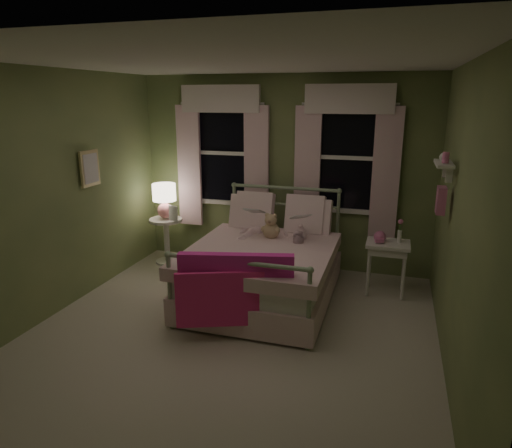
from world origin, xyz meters
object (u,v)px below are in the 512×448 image
(bed, at_px, (265,267))
(nightstand_right, at_px, (388,250))
(child_left, at_px, (253,211))
(teddy_bear, at_px, (271,228))
(nightstand_left, at_px, (166,234))
(child_right, at_px, (297,218))
(table_lamp, at_px, (164,198))

(bed, height_order, nightstand_right, bed)
(child_left, height_order, nightstand_right, child_left)
(bed, bearing_deg, teddy_bear, 90.00)
(nightstand_left, bearing_deg, bed, -23.96)
(nightstand_right, bearing_deg, teddy_bear, -168.49)
(bed, distance_m, nightstand_left, 1.83)
(bed, height_order, child_right, child_right)
(table_lamp, bearing_deg, teddy_bear, -16.01)
(bed, bearing_deg, nightstand_right, 21.66)
(bed, relative_size, table_lamp, 4.19)
(bed, height_order, table_lamp, bed)
(child_right, distance_m, nightstand_right, 1.14)
(child_left, height_order, table_lamp, child_left)
(child_left, bearing_deg, table_lamp, -4.48)
(child_left, height_order, child_right, child_left)
(teddy_bear, distance_m, nightstand_right, 1.41)
(nightstand_left, bearing_deg, teddy_bear, -16.01)
(child_left, height_order, teddy_bear, child_left)
(teddy_bear, distance_m, nightstand_left, 1.78)
(teddy_bear, relative_size, table_lamp, 0.66)
(nightstand_left, height_order, table_lamp, table_lamp)
(child_right, height_order, nightstand_left, child_right)
(child_right, bearing_deg, table_lamp, -22.29)
(teddy_bear, bearing_deg, child_right, 29.50)
(child_right, bearing_deg, bed, 43.46)
(bed, height_order, teddy_bear, bed)
(bed, bearing_deg, child_right, 56.40)
(child_left, relative_size, nightstand_left, 1.15)
(child_right, distance_m, table_lamp, 1.98)
(bed, bearing_deg, nightstand_left, 156.04)
(child_left, xyz_separation_m, nightstand_right, (1.64, 0.12, -0.39))
(bed, xyz_separation_m, nightstand_right, (1.36, 0.54, 0.17))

